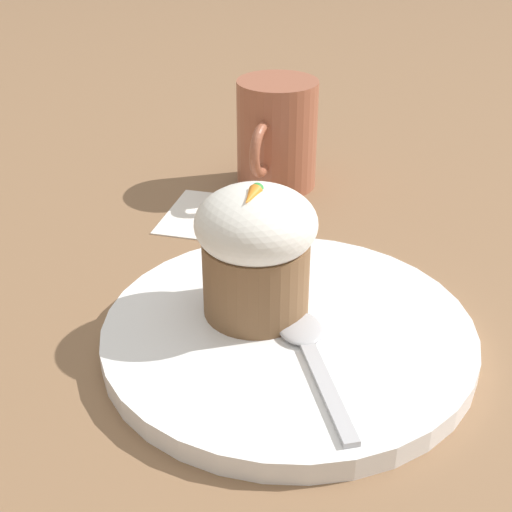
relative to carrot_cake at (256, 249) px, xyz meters
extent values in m
plane|color=#846042|center=(0.01, 0.03, -0.07)|extent=(4.00, 4.00, 0.00)
cylinder|color=white|center=(0.01, 0.03, -0.06)|extent=(0.26, 0.26, 0.02)
cylinder|color=brown|center=(0.00, 0.00, -0.02)|extent=(0.07, 0.07, 0.06)
ellipsoid|color=white|center=(0.00, 0.00, 0.02)|extent=(0.08, 0.08, 0.05)
cone|color=orange|center=(0.01, 0.00, 0.04)|extent=(0.02, 0.01, 0.01)
sphere|color=green|center=(0.00, 0.00, 0.04)|extent=(0.01, 0.01, 0.01)
cube|color=#B7B7BC|center=(0.07, 0.07, -0.05)|extent=(0.09, 0.06, 0.00)
ellipsoid|color=#B7B7BC|center=(0.02, 0.04, -0.05)|extent=(0.05, 0.05, 0.01)
cylinder|color=#9E563D|center=(-0.25, -0.07, -0.01)|extent=(0.08, 0.08, 0.11)
torus|color=#9E563D|center=(-0.20, -0.07, -0.01)|extent=(0.05, 0.01, 0.05)
cube|color=white|center=(-0.16, -0.10, -0.06)|extent=(0.10, 0.09, 0.00)
camera|label=1|loc=(0.40, 0.14, 0.24)|focal=50.00mm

